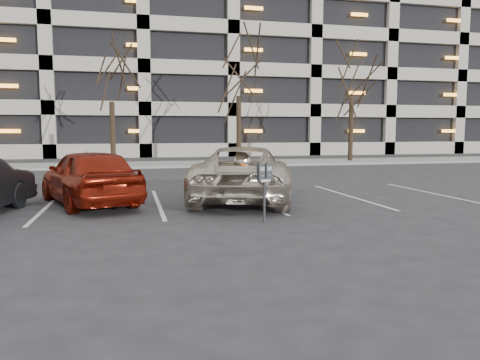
# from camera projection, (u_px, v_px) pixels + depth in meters

# --- Properties ---
(ground) EXTENTS (140.00, 140.00, 0.00)m
(ground) POSITION_uv_depth(u_px,v_px,m) (226.00, 216.00, 10.62)
(ground) COLOR #28282B
(ground) RESTS_ON ground
(sidewalk) EXTENTS (80.00, 4.00, 0.12)m
(sidewalk) POSITION_uv_depth(u_px,v_px,m) (169.00, 164.00, 26.11)
(sidewalk) COLOR gray
(sidewalk) RESTS_ON ground
(stall_lines) EXTENTS (16.90, 5.20, 0.00)m
(stall_lines) POSITION_uv_depth(u_px,v_px,m) (158.00, 203.00, 12.53)
(stall_lines) COLOR silver
(stall_lines) RESTS_ON ground
(parking_garage) EXTENTS (52.00, 20.00, 19.00)m
(parking_garage) POSITION_uv_depth(u_px,v_px,m) (278.00, 54.00, 45.13)
(parking_garage) COLOR black
(parking_garage) RESTS_ON ground
(tree_b) EXTENTS (3.40, 3.40, 7.72)m
(tree_b) POSITION_uv_depth(u_px,v_px,m) (111.00, 62.00, 24.84)
(tree_b) COLOR black
(tree_b) RESTS_ON ground
(tree_c) EXTENTS (3.80, 3.80, 8.64)m
(tree_c) POSITION_uv_depth(u_px,v_px,m) (239.00, 54.00, 26.36)
(tree_c) COLOR black
(tree_c) RESTS_ON ground
(tree_d) EXTENTS (3.80, 3.80, 8.64)m
(tree_d) POSITION_uv_depth(u_px,v_px,m) (353.00, 58.00, 27.95)
(tree_d) COLOR black
(tree_d) RESTS_ON ground
(parking_meter) EXTENTS (0.34, 0.19, 1.25)m
(parking_meter) POSITION_uv_depth(u_px,v_px,m) (264.00, 178.00, 9.78)
(parking_meter) COLOR black
(parking_meter) RESTS_ON ground
(suv_silver) EXTENTS (3.98, 5.91, 1.51)m
(suv_silver) POSITION_uv_depth(u_px,v_px,m) (243.00, 173.00, 13.01)
(suv_silver) COLOR beige
(suv_silver) RESTS_ON ground
(car_red) EXTENTS (3.16, 4.72, 1.49)m
(car_red) POSITION_uv_depth(u_px,v_px,m) (89.00, 176.00, 12.23)
(car_red) COLOR maroon
(car_red) RESTS_ON ground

